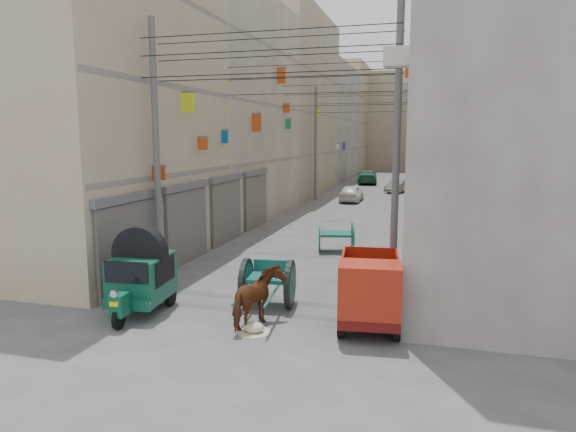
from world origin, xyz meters
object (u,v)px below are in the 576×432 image
(tonga_cart, at_px, (268,282))
(distant_car_grey, at_px, (398,186))
(distant_car_green, at_px, (367,177))
(feed_sack, at_px, (253,327))
(horse, at_px, (258,299))
(second_cart, at_px, (336,236))
(auto_rickshaw, at_px, (141,274))
(mini_truck, at_px, (369,294))
(distant_car_white, at_px, (352,193))

(tonga_cart, bearing_deg, distant_car_grey, 80.85)
(distant_car_green, bearing_deg, distant_car_grey, 108.79)
(tonga_cart, distance_m, distant_car_green, 37.50)
(feed_sack, distance_m, horse, 0.68)
(second_cart, xyz_separation_m, horse, (-0.30, -8.56, 0.05))
(second_cart, bearing_deg, distant_car_grey, 75.51)
(feed_sack, xyz_separation_m, distant_car_grey, (1.14, 32.00, 0.41))
(auto_rickshaw, relative_size, mini_truck, 0.77)
(tonga_cart, relative_size, distant_car_white, 0.85)
(tonga_cart, relative_size, mini_truck, 0.91)
(mini_truck, xyz_separation_m, distant_car_white, (-4.14, 23.99, -0.25))
(second_cart, height_order, horse, horse)
(horse, relative_size, distant_car_white, 0.48)
(tonga_cart, height_order, mini_truck, mini_truck)
(second_cart, bearing_deg, mini_truck, -86.47)
(tonga_cart, distance_m, mini_truck, 2.92)
(auto_rickshaw, bearing_deg, mini_truck, -1.92)
(tonga_cart, xyz_separation_m, second_cart, (0.54, 7.06, -0.02))
(auto_rickshaw, bearing_deg, distant_car_grey, 75.83)
(second_cart, bearing_deg, distant_car_green, 82.44)
(tonga_cart, height_order, second_cart, tonga_cart)
(distant_car_grey, bearing_deg, horse, -75.21)
(auto_rickshaw, height_order, horse, auto_rickshaw)
(tonga_cart, distance_m, distant_car_white, 23.18)
(auto_rickshaw, relative_size, distant_car_green, 0.55)
(auto_rickshaw, bearing_deg, feed_sack, -16.10)
(distant_car_white, bearing_deg, mini_truck, 100.24)
(horse, relative_size, distant_car_grey, 0.51)
(mini_truck, height_order, distant_car_green, mini_truck)
(tonga_cart, relative_size, horse, 1.78)
(auto_rickshaw, distance_m, distant_car_green, 38.74)
(distant_car_grey, xyz_separation_m, distant_car_green, (-3.41, 7.29, 0.12))
(second_cart, relative_size, feed_sack, 3.17)
(mini_truck, xyz_separation_m, distant_car_grey, (-1.41, 31.00, -0.30))
(auto_rickshaw, xyz_separation_m, distant_car_grey, (4.39, 31.44, -0.47))
(second_cart, bearing_deg, tonga_cart, -106.71)
(distant_car_grey, relative_size, distant_car_green, 0.72)
(auto_rickshaw, distance_m, feed_sack, 3.42)
(auto_rickshaw, xyz_separation_m, tonga_cart, (3.01, 1.29, -0.34))
(auto_rickshaw, bearing_deg, distant_car_green, 82.34)
(tonga_cart, bearing_deg, auto_rickshaw, -163.32)
(distant_car_white, relative_size, distant_car_grey, 1.06)
(mini_truck, bearing_deg, second_cart, 99.27)
(mini_truck, relative_size, distant_car_white, 0.94)
(distant_car_green, bearing_deg, tonga_cart, 86.82)
(tonga_cart, relative_size, distant_car_green, 0.65)
(distant_car_white, bearing_deg, distant_car_grey, -110.86)
(feed_sack, relative_size, distant_car_green, 0.11)
(mini_truck, xyz_separation_m, distant_car_green, (-4.82, 38.29, -0.18))
(tonga_cart, bearing_deg, horse, -87.43)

